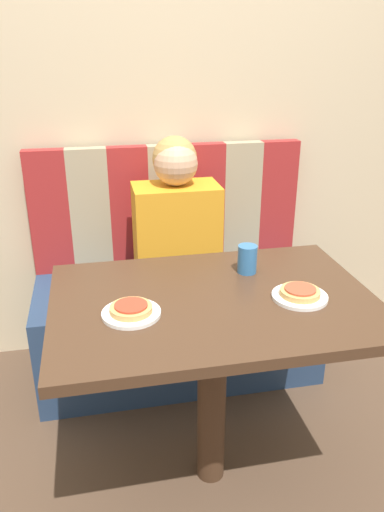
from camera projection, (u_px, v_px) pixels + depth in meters
The scene contains 11 objects.
ground_plane at pixel (210, 472), 1.87m from camera, with size 12.00×12.00×0.00m, color #4C3828.
wall_back at pixel (162, 87), 2.27m from camera, with size 7.00×0.05×2.60m.
booth_seat at pixel (178, 326), 2.39m from camera, with size 1.29×0.55×0.46m.
booth_backrest at pixel (168, 206), 2.41m from camera, with size 1.29×0.06×0.59m.
dining_table at pixel (213, 324), 1.62m from camera, with size 1.02×0.71×0.74m.
person at pixel (176, 217), 2.18m from camera, with size 0.37×0.23×0.67m.
plate_left at pixel (131, 313), 1.47m from camera, with size 0.18×0.18×0.01m.
plate_right at pixel (300, 297), 1.57m from camera, with size 0.18×0.18×0.01m.
pizza_left at pixel (131, 308), 1.47m from camera, with size 0.13×0.13×0.02m.
pizza_right at pixel (300, 292), 1.57m from camera, with size 0.13×0.13×0.02m.
drinking_cup at pixel (247, 259), 1.74m from camera, with size 0.07×0.07×0.10m.
Camera 1 is at (-0.35, -1.36, 1.48)m, focal length 35.00 mm.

